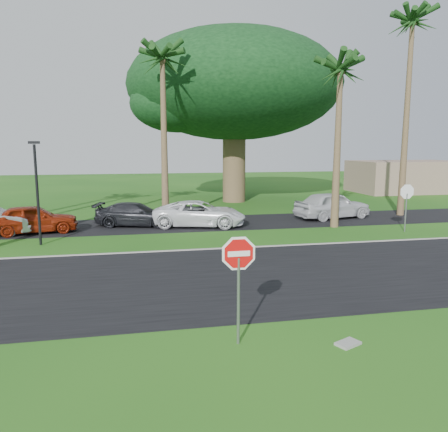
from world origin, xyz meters
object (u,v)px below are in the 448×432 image
object	(u,v)px
car_red	(33,219)
car_dark	(136,215)
stop_sign_far	(407,198)
car_minivan	(200,214)
stop_sign_near	(239,268)
car_pickup	(332,205)

from	to	relation	value
car_red	car_dark	distance (m)	5.23
stop_sign_far	car_minivan	bearing A→B (deg)	-19.24
stop_sign_far	car_dark	bearing A→B (deg)	-17.81
stop_sign_far	car_red	distance (m)	19.20
stop_sign_near	car_red	xyz separation A→B (m)	(-7.38, 14.32, -1.04)
car_minivan	stop_sign_near	bearing A→B (deg)	-171.21
car_dark	car_minivan	size ratio (longest dim) A/B	0.88
stop_sign_near	car_red	size ratio (longest dim) A/B	0.61
car_dark	car_pickup	xyz separation A→B (m)	(11.86, 0.22, 0.18)
car_red	car_dark	bearing A→B (deg)	-88.71
stop_sign_near	car_minivan	world-z (taller)	stop_sign_near
car_dark	car_pickup	world-z (taller)	car_pickup
stop_sign_far	car_pickup	size ratio (longest dim) A/B	0.54
stop_sign_far	car_pickup	xyz separation A→B (m)	(-1.91, 4.64, -0.95)
car_red	car_minivan	size ratio (longest dim) A/B	0.85
car_red	car_pickup	distance (m)	17.03
stop_sign_near	stop_sign_far	xyz separation A→B (m)	(11.50, 11.00, 0.00)
car_minivan	car_dark	bearing A→B (deg)	90.13
stop_sign_far	car_red	world-z (taller)	stop_sign_far
stop_sign_far	car_dark	world-z (taller)	stop_sign_far
car_pickup	stop_sign_far	bearing A→B (deg)	-170.90
car_pickup	car_minivan	bearing A→B (deg)	83.91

